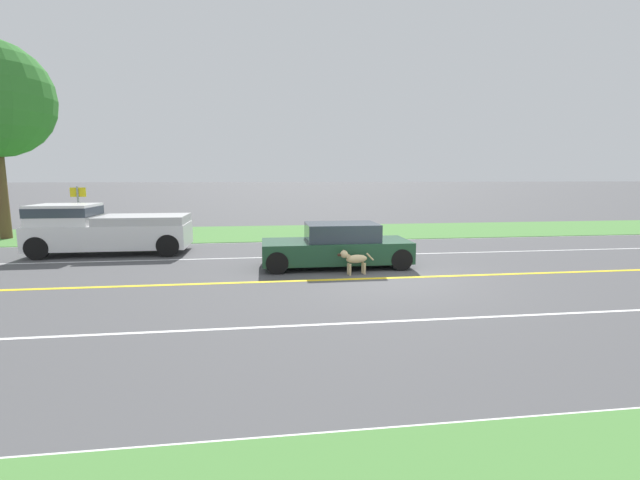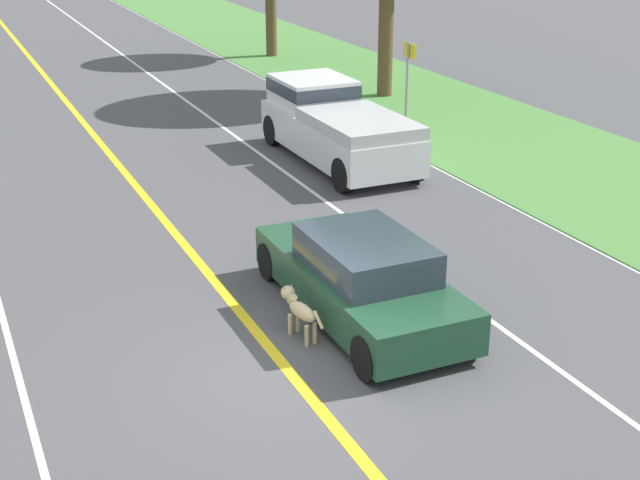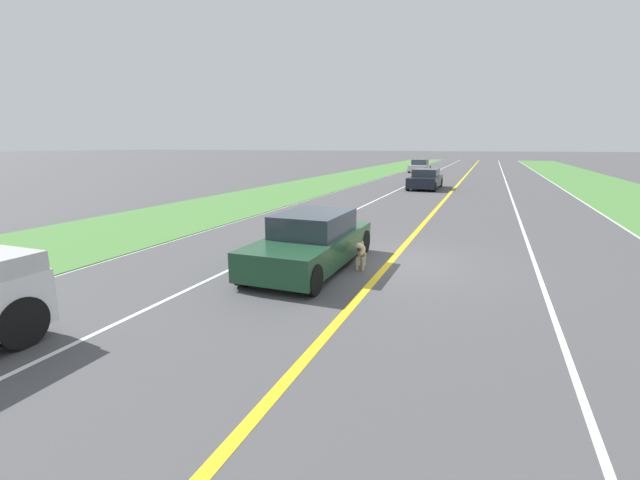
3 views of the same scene
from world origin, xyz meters
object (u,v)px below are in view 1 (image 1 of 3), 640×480
at_px(dog, 353,259).
at_px(street_sign, 79,207).
at_px(ego_car, 337,246).
at_px(pickup_truck, 105,229).

xyz_separation_m(dog, street_sign, (7.74, 10.40, 1.04)).
height_order(ego_car, street_sign, street_sign).
height_order(pickup_truck, street_sign, street_sign).
distance_m(ego_car, dog, 1.23).
relative_size(ego_car, street_sign, 1.92).
distance_m(dog, street_sign, 13.00).
bearing_deg(street_sign, ego_car, -122.91).
bearing_deg(ego_car, street_sign, 57.09).
relative_size(ego_car, pickup_truck, 0.85).
relative_size(dog, street_sign, 0.47).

